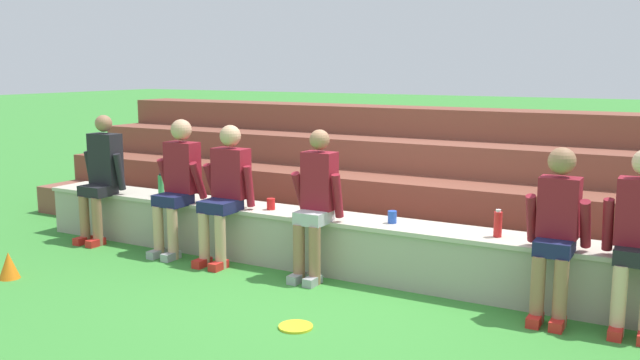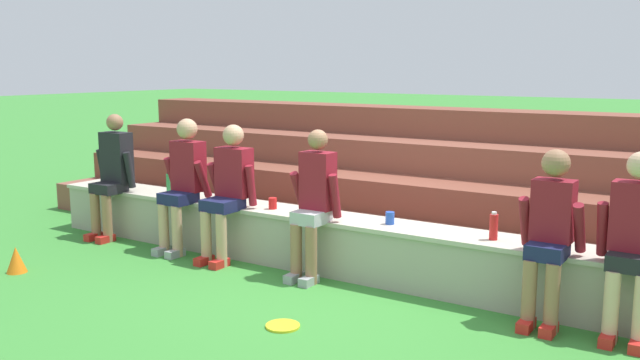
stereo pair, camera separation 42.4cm
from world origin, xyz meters
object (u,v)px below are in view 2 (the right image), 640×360
person_far_right (550,232)px  water_bottle_near_right (114,177)px  plastic_cup_left_end (273,203)px  plastic_cup_right_end (390,218)px  person_center (228,188)px  person_left_of_center (183,180)px  frisbee (283,326)px  water_bottle_near_left (494,227)px  person_rightmost_edge (635,240)px  water_bottle_mid_right (169,183)px  sports_cone (16,260)px  person_far_left (112,172)px  plastic_cup_middle (225,195)px  person_right_of_center (314,201)px

person_far_right → water_bottle_near_right: (-5.35, 0.33, -0.09)m
plastic_cup_left_end → plastic_cup_right_end: same height
person_center → water_bottle_near_right: person_center is taller
person_left_of_center → frisbee: person_left_of_center is taller
person_left_of_center → water_bottle_near_left: size_ratio=6.00×
person_left_of_center → person_rightmost_edge: size_ratio=1.03×
person_center → water_bottle_mid_right: size_ratio=5.57×
water_bottle_near_left → sports_cone: water_bottle_near_left is taller
person_far_left → plastic_cup_left_end: bearing=5.8°
person_rightmost_edge → plastic_cup_right_end: 2.13m
person_left_of_center → water_bottle_near_right: (-1.46, 0.29, -0.14)m
person_center → frisbee: size_ratio=5.25×
person_left_of_center → water_bottle_mid_right: (-0.45, 0.23, -0.11)m
water_bottle_near_right → person_far_left: bearing=-41.7°
plastic_cup_middle → frisbee: (1.86, -1.50, -0.60)m
water_bottle_near_right → water_bottle_mid_right: 1.01m
water_bottle_near_left → water_bottle_near_right: water_bottle_near_left is taller
person_right_of_center → water_bottle_near_left: size_ratio=5.88×
person_right_of_center → frisbee: size_ratio=5.28×
person_far_left → person_left_of_center: bearing=0.8°
person_far_left → sports_cone: bearing=-78.6°
person_rightmost_edge → sports_cone: bearing=-164.4°
water_bottle_near_left → plastic_cup_left_end: 2.32m
person_far_left → person_left_of_center: size_ratio=1.01×
plastic_cup_left_end → frisbee: 1.92m
person_center → person_far_right: (3.25, -0.04, -0.02)m
plastic_cup_left_end → water_bottle_near_right: bearing=178.0°
person_right_of_center → plastic_cup_right_end: bearing=23.7°
person_left_of_center → person_center: (0.64, -0.00, -0.02)m
person_far_left → sports_cone: 1.64m
person_far_right → person_right_of_center: bearing=179.9°
person_far_right → plastic_cup_middle: 3.57m
person_far_left → plastic_cup_left_end: 2.18m
person_center → person_rightmost_edge: person_center is taller
person_far_left → person_rightmost_edge: person_far_left is taller
water_bottle_near_right → plastic_cup_middle: 1.80m
person_left_of_center → person_far_right: bearing=-0.6°
person_center → water_bottle_near_left: size_ratio=5.85×
person_left_of_center → plastic_cup_middle: person_left_of_center is taller
person_center → person_rightmost_edge: size_ratio=1.01×
person_far_left → water_bottle_near_right: 0.48m
water_bottle_near_left → plastic_cup_middle: bearing=178.7°
water_bottle_mid_right → sports_cone: (-0.37, -1.72, -0.54)m
person_right_of_center → water_bottle_mid_right: person_right_of_center is taller
person_far_left → water_bottle_near_right: size_ratio=6.93×
person_far_left → plastic_cup_middle: (1.45, 0.30, -0.17)m
water_bottle_mid_right → person_right_of_center: bearing=-7.2°
person_center → water_bottle_near_right: size_ratio=6.72×
plastic_cup_middle → person_rightmost_edge: bearing=-4.0°
frisbee → water_bottle_near_right: bearing=157.7°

